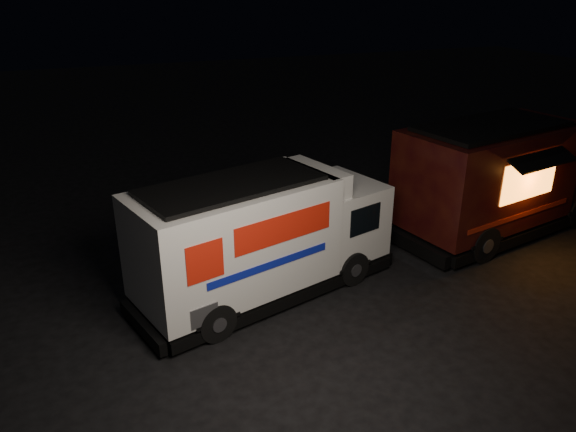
% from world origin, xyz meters
% --- Properties ---
extents(ground, '(80.00, 80.00, 0.00)m').
position_xyz_m(ground, '(0.00, 0.00, 0.00)').
color(ground, black).
rests_on(ground, ground).
extents(white_truck, '(6.93, 3.99, 2.98)m').
position_xyz_m(white_truck, '(0.38, 0.63, 1.49)').
color(white_truck, silver).
rests_on(white_truck, ground).
extents(red_truck, '(7.56, 4.05, 3.34)m').
position_xyz_m(red_truck, '(8.12, 1.64, 1.67)').
color(red_truck, '#3D140B').
rests_on(red_truck, ground).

